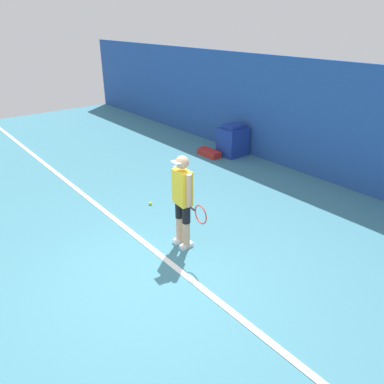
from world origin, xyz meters
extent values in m
plane|color=teal|center=(0.00, 0.00, 0.00)|extent=(24.00, 24.00, 0.00)
cube|color=#234C99|center=(0.00, 5.43, 1.38)|extent=(24.00, 0.10, 2.76)
cube|color=white|center=(0.00, 0.45, 0.01)|extent=(21.60, 0.10, 0.01)
cylinder|color=tan|center=(-0.49, 0.97, 0.25)|extent=(0.12, 0.12, 0.50)
cylinder|color=black|center=(-0.49, 0.97, 0.65)|extent=(0.14, 0.14, 0.30)
cube|color=white|center=(-0.49, 0.97, 0.04)|extent=(0.10, 0.24, 0.08)
cylinder|color=tan|center=(-0.27, 0.94, 0.25)|extent=(0.12, 0.12, 0.50)
cylinder|color=black|center=(-0.27, 0.94, 0.65)|extent=(0.14, 0.14, 0.30)
cube|color=white|center=(-0.27, 0.94, 0.04)|extent=(0.10, 0.24, 0.08)
cube|color=yellow|center=(-0.38, 0.96, 1.10)|extent=(0.36, 0.23, 0.59)
sphere|color=tan|center=(-0.38, 0.96, 1.53)|extent=(0.22, 0.22, 0.22)
cube|color=white|center=(-0.39, 0.86, 1.55)|extent=(0.19, 0.14, 0.02)
cylinder|color=tan|center=(-0.58, 0.97, 1.12)|extent=(0.09, 0.09, 0.56)
cylinder|color=tan|center=(-0.18, 0.94, 1.12)|extent=(0.09, 0.09, 0.56)
cylinder|color=black|center=(-0.09, 0.93, 0.84)|extent=(0.18, 0.05, 0.03)
torus|color=red|center=(0.14, 0.91, 0.84)|extent=(0.32, 0.05, 0.32)
sphere|color=#D1E533|center=(-2.03, 1.35, 0.03)|extent=(0.07, 0.07, 0.07)
cube|color=navy|center=(-3.25, 4.97, 0.39)|extent=(0.64, 0.73, 0.79)
cube|color=navy|center=(-3.25, 4.97, 0.84)|extent=(0.45, 0.51, 0.10)
cube|color=#B2231E|center=(-3.59, 4.38, 0.09)|extent=(0.73, 0.30, 0.18)
camera|label=1|loc=(4.03, -2.40, 3.60)|focal=35.00mm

